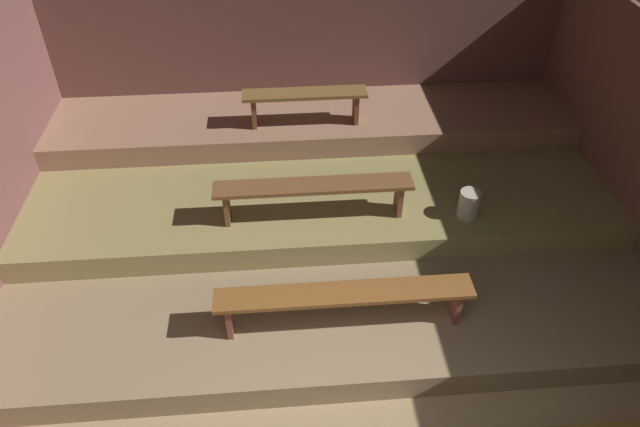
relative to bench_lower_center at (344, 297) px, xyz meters
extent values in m
cube|color=#927854|center=(-0.07, 0.81, -0.64)|extent=(7.06, 6.13, 0.08)
cube|color=brown|center=(-0.07, 3.51, 0.55)|extent=(7.06, 0.06, 2.30)
cube|color=#877153|center=(-0.07, 1.42, -0.46)|extent=(6.26, 4.12, 0.26)
cube|color=olive|center=(-0.07, 2.11, -0.20)|extent=(6.26, 2.75, 0.26)
cube|color=#956D55|center=(-0.07, 2.86, 0.06)|extent=(6.26, 1.25, 0.26)
cube|color=brown|center=(0.00, 0.00, 0.05)|extent=(2.23, 0.27, 0.04)
cube|color=brown|center=(-1.00, 0.00, -0.15)|extent=(0.05, 0.22, 0.36)
cube|color=brown|center=(1.00, 0.00, -0.15)|extent=(0.05, 0.22, 0.36)
cube|color=brown|center=(-0.18, 1.21, 0.31)|extent=(1.97, 0.27, 0.04)
cube|color=brown|center=(-1.04, 1.21, 0.11)|extent=(0.05, 0.22, 0.36)
cube|color=brown|center=(0.69, 1.21, 0.11)|extent=(0.05, 0.22, 0.36)
cube|color=brown|center=(-0.17, 2.62, 0.58)|extent=(1.43, 0.27, 0.04)
cube|color=brown|center=(-0.76, 2.62, 0.38)|extent=(0.05, 0.22, 0.36)
cube|color=brown|center=(0.42, 2.62, 0.38)|extent=(0.05, 0.22, 0.36)
cylinder|color=#B2A899|center=(1.39, 1.08, 0.08)|extent=(0.21, 0.21, 0.30)
camera|label=1|loc=(-0.49, -3.38, 3.72)|focal=32.65mm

